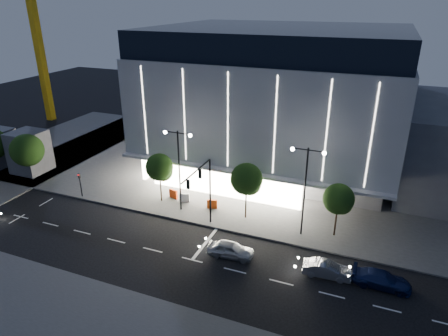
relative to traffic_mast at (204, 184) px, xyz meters
name	(u,v)px	position (x,y,z in m)	size (l,w,h in m)	color
ground	(180,246)	(-1.00, -3.34, -5.03)	(160.00, 160.00, 0.00)	black
sidewalk_museum	(292,162)	(4.00, 20.66, -4.95)	(70.00, 40.00, 0.15)	#474747
sidewalk_west	(23,161)	(-31.00, 6.66, -4.95)	(16.00, 50.00, 0.15)	#474747
museum	(279,98)	(1.98, 18.97, 4.25)	(30.00, 25.80, 18.00)	#4C4C51
traffic_mast	(204,184)	(0.00, 0.00, 0.00)	(0.33, 5.89, 7.07)	black
street_lamp_west	(179,159)	(-4.00, 2.66, 0.93)	(3.16, 0.36, 9.00)	black
street_lamp_east	(306,179)	(9.00, 2.66, 0.93)	(3.16, 0.36, 9.00)	black
ped_signal_far	(80,182)	(-16.00, 1.16, -3.14)	(0.22, 0.24, 3.00)	black
tower_crane	(36,2)	(-41.92, 24.66, 15.48)	(32.00, 2.00, 28.50)	gold
tree_left	(160,169)	(-6.97, 3.68, -0.99)	(3.02, 3.02, 5.72)	black
tree_mid	(247,181)	(3.03, 3.68, -0.69)	(3.25, 3.25, 6.15)	black
tree_right	(339,200)	(12.03, 3.68, -1.14)	(2.91, 2.91, 5.51)	black
car_lead	(230,249)	(3.91, -3.06, -4.32)	(1.67, 4.16, 1.42)	#AEB2B6
car_second	(327,269)	(12.23, -2.67, -4.38)	(1.37, 3.94, 1.30)	#9C9DA3
car_third	(382,279)	(16.46, -2.33, -4.37)	(1.83, 4.50, 1.31)	navy
barrier_a	(173,194)	(-6.05, 4.72, -4.38)	(1.10, 0.25, 1.00)	#ED3A0D
barrier_c	(212,204)	(-1.00, 4.15, -4.38)	(1.10, 0.25, 1.00)	#F4480D
barrier_d	(184,198)	(-4.46, 4.33, -4.38)	(1.10, 0.25, 1.00)	silver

